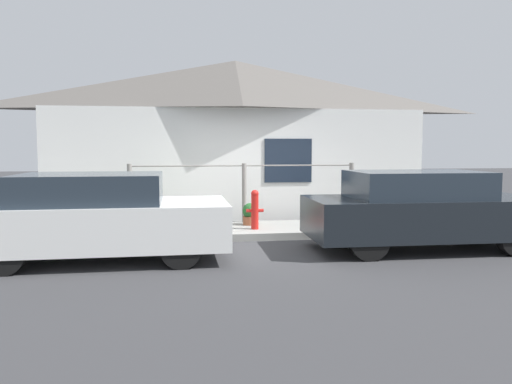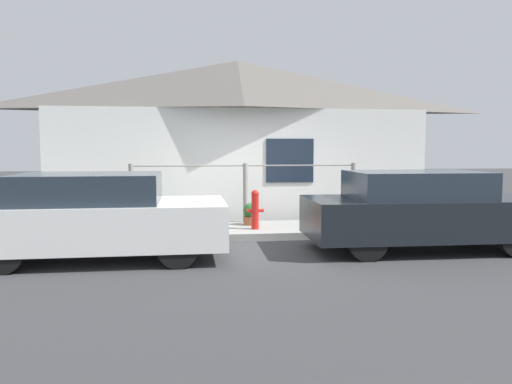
% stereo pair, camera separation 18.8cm
% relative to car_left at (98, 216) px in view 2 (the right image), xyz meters
% --- Properties ---
extents(ground_plane, '(60.00, 60.00, 0.00)m').
position_rel_car_left_xyz_m(ground_plane, '(2.61, 1.16, -0.68)').
color(ground_plane, '#38383A').
extents(sidewalk, '(24.00, 1.65, 0.14)m').
position_rel_car_left_xyz_m(sidewalk, '(2.61, 1.99, -0.61)').
color(sidewalk, gray).
rests_on(sidewalk, ground_plane).
extents(house, '(9.12, 2.23, 3.86)m').
position_rel_car_left_xyz_m(house, '(2.61, 4.26, 2.37)').
color(house, white).
rests_on(house, ground_plane).
extents(fence, '(4.90, 0.10, 1.27)m').
position_rel_car_left_xyz_m(fence, '(2.61, 2.66, 0.16)').
color(fence, gray).
rests_on(fence, sidewalk).
extents(car_left, '(3.89, 1.80, 1.35)m').
position_rel_car_left_xyz_m(car_left, '(0.00, 0.00, 0.00)').
color(car_left, white).
rests_on(car_left, ground_plane).
extents(car_right, '(4.02, 1.68, 1.35)m').
position_rel_car_left_xyz_m(car_right, '(5.34, 0.00, 0.01)').
color(car_right, black).
rests_on(car_right, ground_plane).
extents(fire_hydrant, '(0.34, 0.15, 0.78)m').
position_rel_car_left_xyz_m(fire_hydrant, '(2.69, 1.71, -0.13)').
color(fire_hydrant, red).
rests_on(fire_hydrant, sidewalk).
extents(potted_plant_near_hydrant, '(0.32, 0.32, 0.46)m').
position_rel_car_left_xyz_m(potted_plant_near_hydrant, '(2.68, 2.27, -0.31)').
color(potted_plant_near_hydrant, '#9E5638').
rests_on(potted_plant_near_hydrant, sidewalk).
extents(potted_plant_by_fence, '(0.55, 0.55, 0.69)m').
position_rel_car_left_xyz_m(potted_plant_by_fence, '(0.54, 2.21, -0.15)').
color(potted_plant_by_fence, '#9E5638').
rests_on(potted_plant_by_fence, sidewalk).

